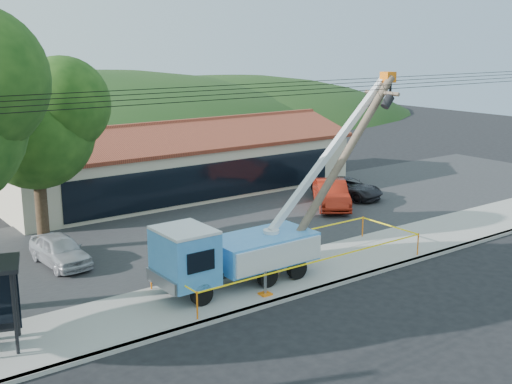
{
  "coord_description": "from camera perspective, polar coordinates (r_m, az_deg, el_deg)",
  "views": [
    {
      "loc": [
        -15.79,
        -15.4,
        9.56
      ],
      "look_at": [
        -0.8,
        5.0,
        3.55
      ],
      "focal_mm": 45.0,
      "sensor_mm": 36.0,
      "label": 1
    }
  ],
  "objects": [
    {
      "name": "caution_tape",
      "position": [
        26.87,
        3.44,
        -5.47
      ],
      "size": [
        11.6,
        3.49,
        1.01
      ],
      "color": "orange",
      "rests_on": "ground"
    },
    {
      "name": "curb",
      "position": [
        25.41,
        5.4,
        -8.64
      ],
      "size": [
        60.0,
        0.25,
        0.15
      ],
      "primitive_type": "cube",
      "color": "#9D9A93",
      "rests_on": "ground"
    },
    {
      "name": "car_silver",
      "position": [
        29.2,
        -16.93,
        -6.37
      ],
      "size": [
        1.8,
        3.97,
        1.32
      ],
      "primitive_type": "imported",
      "rotation": [
        0.0,
        0.0,
        0.06
      ],
      "color": "#B3B4BB",
      "rests_on": "ground"
    },
    {
      "name": "car_red",
      "position": [
        37.53,
        6.67,
        -1.51
      ],
      "size": [
        4.09,
        4.89,
        1.58
      ],
      "primitive_type": "imported",
      "rotation": [
        0.0,
        0.0,
        -0.6
      ],
      "color": "maroon",
      "rests_on": "ground"
    },
    {
      "name": "tree_lot",
      "position": [
        29.92,
        -19.09,
        6.19
      ],
      "size": [
        6.3,
        5.6,
        8.94
      ],
      "color": "#332316",
      "rests_on": "ground"
    },
    {
      "name": "leaning_pole",
      "position": [
        27.36,
        7.52,
        2.53
      ],
      "size": [
        6.75,
        1.94,
        8.05
      ],
      "color": "brown",
      "rests_on": "ground"
    },
    {
      "name": "strip_mall",
      "position": [
        41.26,
        -6.96,
        2.52
      ],
      "size": [
        22.5,
        8.53,
        4.67
      ],
      "color": "beige",
      "rests_on": "ground"
    },
    {
      "name": "car_dark",
      "position": [
        39.92,
        8.1,
        -0.65
      ],
      "size": [
        3.0,
        4.79,
        1.23
      ],
      "primitive_type": "imported",
      "rotation": [
        0.0,
        0.0,
        0.23
      ],
      "color": "black",
      "rests_on": "ground"
    },
    {
      "name": "utility_truck",
      "position": [
        25.18,
        -1.9,
        -5.08
      ],
      "size": [
        11.67,
        3.62,
        8.07
      ],
      "color": "black",
      "rests_on": "ground"
    },
    {
      "name": "hill_center",
      "position": [
        75.58,
        -16.12,
        5.55
      ],
      "size": [
        89.6,
        64.0,
        32.0
      ],
      "primitive_type": "ellipsoid",
      "color": "#1B3B15",
      "rests_on": "ground"
    },
    {
      "name": "parking_lot",
      "position": [
        33.02,
        -6.09,
        -3.47
      ],
      "size": [
        60.0,
        12.0,
        0.1
      ],
      "primitive_type": "cube",
      "color": "#28282B",
      "rests_on": "ground"
    },
    {
      "name": "hill_east",
      "position": [
        84.52,
        -3.26,
        6.82
      ],
      "size": [
        72.8,
        52.0,
        26.0
      ],
      "primitive_type": "ellipsoid",
      "color": "#1B3B15",
      "rests_on": "ground"
    },
    {
      "name": "sidewalk",
      "position": [
        26.75,
        2.68,
        -7.44
      ],
      "size": [
        60.0,
        4.0,
        0.15
      ],
      "primitive_type": "cube",
      "color": "#9D9A93",
      "rests_on": "ground"
    },
    {
      "name": "ground",
      "position": [
        24.04,
        8.77,
        -10.25
      ],
      "size": [
        120.0,
        120.0,
        0.0
      ],
      "primitive_type": "plane",
      "color": "black",
      "rests_on": "ground"
    }
  ]
}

